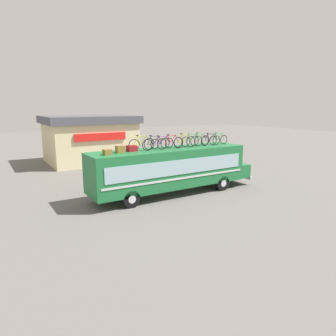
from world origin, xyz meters
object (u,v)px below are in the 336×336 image
(rooftop_bicycle_2, at_px, (155,144))
(rooftop_bicycle_3, at_px, (162,143))
(rooftop_bicycle_4, at_px, (172,142))
(rooftop_bicycle_5, at_px, (185,142))
(rooftop_bicycle_9, at_px, (218,139))
(luggage_bag_2, at_px, (120,149))
(rooftop_bicycle_6, at_px, (192,141))
(luggage_bag_1, at_px, (107,152))
(rooftop_bicycle_1, at_px, (142,144))
(bus, at_px, (172,168))
(rooftop_bicycle_7, at_px, (200,140))
(luggage_bag_3, at_px, (132,148))
(rooftop_bicycle_8, at_px, (211,140))

(rooftop_bicycle_2, height_order, rooftop_bicycle_3, rooftop_bicycle_2)
(rooftop_bicycle_4, relative_size, rooftop_bicycle_5, 0.97)
(rooftop_bicycle_3, relative_size, rooftop_bicycle_9, 1.04)
(rooftop_bicycle_4, bearing_deg, luggage_bag_2, -176.87)
(rooftop_bicycle_5, height_order, rooftop_bicycle_9, rooftop_bicycle_5)
(rooftop_bicycle_4, xyz_separation_m, rooftop_bicycle_6, (1.57, -0.13, 0.01))
(luggage_bag_1, distance_m, rooftop_bicycle_1, 2.47)
(bus, distance_m, rooftop_bicycle_4, 1.69)
(rooftop_bicycle_1, relative_size, rooftop_bicycle_6, 1.00)
(rooftop_bicycle_2, bearing_deg, rooftop_bicycle_4, 12.74)
(rooftop_bicycle_7, bearing_deg, luggage_bag_2, -178.71)
(luggage_bag_1, xyz_separation_m, rooftop_bicycle_6, (6.21, 0.40, 0.23))
(rooftop_bicycle_6, bearing_deg, rooftop_bicycle_1, 178.91)
(rooftop_bicycle_4, bearing_deg, rooftop_bicycle_1, -178.52)
(luggage_bag_1, bearing_deg, rooftop_bicycle_3, 9.24)
(luggage_bag_3, distance_m, rooftop_bicycle_3, 2.21)
(bus, xyz_separation_m, rooftop_bicycle_2, (-1.34, -0.07, 1.68))
(rooftop_bicycle_2, xyz_separation_m, rooftop_bicycle_4, (1.46, 0.33, -0.02))
(rooftop_bicycle_1, xyz_separation_m, rooftop_bicycle_9, (6.04, -0.22, -0.04))
(rooftop_bicycle_9, bearing_deg, rooftop_bicycle_1, 177.87)
(luggage_bag_1, xyz_separation_m, luggage_bag_2, (0.92, 0.33, 0.06))
(luggage_bag_2, bearing_deg, luggage_bag_3, 15.01)
(rooftop_bicycle_3, bearing_deg, rooftop_bicycle_5, -19.53)
(luggage_bag_2, bearing_deg, rooftop_bicycle_1, 5.58)
(rooftop_bicycle_5, distance_m, rooftop_bicycle_7, 1.57)
(luggage_bag_1, bearing_deg, rooftop_bicycle_4, 6.52)
(rooftop_bicycle_4, bearing_deg, luggage_bag_1, -173.48)
(rooftop_bicycle_8, bearing_deg, rooftop_bicycle_2, -179.74)
(luggage_bag_1, bearing_deg, rooftop_bicycle_7, 3.82)
(rooftop_bicycle_8, xyz_separation_m, rooftop_bicycle_9, (0.75, 0.03, -0.00))
(rooftop_bicycle_1, distance_m, rooftop_bicycle_2, 0.82)
(bus, height_order, luggage_bag_1, luggage_bag_1)
(luggage_bag_1, height_order, rooftop_bicycle_2, rooftop_bicycle_2)
(rooftop_bicycle_2, height_order, rooftop_bicycle_5, rooftop_bicycle_5)
(rooftop_bicycle_2, bearing_deg, rooftop_bicycle_7, 4.00)
(rooftop_bicycle_6, bearing_deg, rooftop_bicycle_4, 175.25)
(rooftop_bicycle_6, distance_m, rooftop_bicycle_7, 0.74)
(rooftop_bicycle_1, distance_m, rooftop_bicycle_7, 4.54)
(rooftop_bicycle_7, distance_m, rooftop_bicycle_8, 0.78)
(rooftop_bicycle_1, height_order, rooftop_bicycle_8, rooftop_bicycle_1)
(rooftop_bicycle_5, relative_size, rooftop_bicycle_8, 1.04)
(rooftop_bicycle_7, distance_m, rooftop_bicycle_9, 1.51)
(bus, height_order, rooftop_bicycle_8, rooftop_bicycle_8)
(luggage_bag_3, distance_m, rooftop_bicycle_4, 2.88)
(rooftop_bicycle_8, bearing_deg, bus, 179.09)
(luggage_bag_1, height_order, luggage_bag_3, luggage_bag_3)
(rooftop_bicycle_6, bearing_deg, rooftop_bicycle_9, -3.88)
(luggage_bag_2, xyz_separation_m, rooftop_bicycle_4, (3.73, 0.20, 0.17))
(rooftop_bicycle_3, xyz_separation_m, rooftop_bicycle_9, (4.47, -0.40, 0.00))
(bus, height_order, rooftop_bicycle_1, rooftop_bicycle_1)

